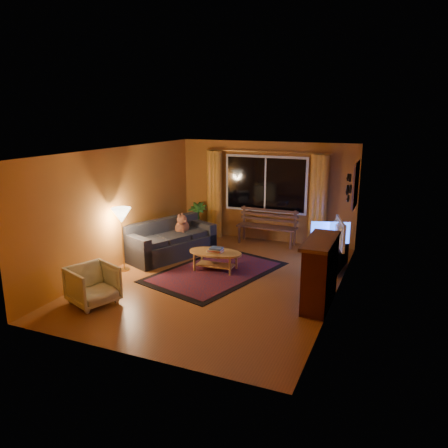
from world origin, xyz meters
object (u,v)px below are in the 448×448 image
at_px(armchair, 93,283).
at_px(coffee_table, 215,261).
at_px(bench, 267,236).
at_px(sofa, 171,239).
at_px(floor_lamp, 123,240).
at_px(tv_console, 334,257).

relative_size(armchair, coffee_table, 0.66).
distance_m(bench, sofa, 2.46).
height_order(armchair, coffee_table, armchair).
height_order(armchair, floor_lamp, floor_lamp).
bearing_deg(coffee_table, sofa, 161.23).
bearing_deg(floor_lamp, coffee_table, 22.34).
bearing_deg(tv_console, sofa, -164.81).
relative_size(coffee_table, tv_console, 0.98).
distance_m(armchair, coffee_table, 2.62).
height_order(sofa, tv_console, sofa).
distance_m(sofa, coffee_table, 1.39).
bearing_deg(tv_console, armchair, -131.28).
bearing_deg(floor_lamp, bench, 53.41).
xyz_separation_m(sofa, coffee_table, (1.30, -0.44, -0.20)).
bearing_deg(coffee_table, armchair, -118.95).
relative_size(sofa, armchair, 2.74).
bearing_deg(bench, coffee_table, -100.25).
relative_size(armchair, floor_lamp, 0.57).
height_order(armchair, tv_console, armchair).
relative_size(bench, sofa, 0.73).
bearing_deg(sofa, bench, 68.75).
bearing_deg(sofa, armchair, -66.34).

